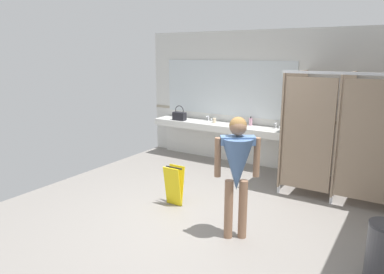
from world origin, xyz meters
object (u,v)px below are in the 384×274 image
(soap_dispenser, at_px, (251,122))
(paper_cup, at_px, (214,121))
(person_standing, at_px, (237,164))
(wet_floor_sign, at_px, (174,185))
(trash_bin, at_px, (384,251))
(handbag, at_px, (179,116))

(soap_dispenser, height_order, paper_cup, soap_dispenser)
(person_standing, xyz_separation_m, wet_floor_sign, (-1.25, 0.42, -0.66))
(trash_bin, height_order, person_standing, person_standing)
(paper_cup, bearing_deg, soap_dispenser, 13.88)
(trash_bin, relative_size, wet_floor_sign, 1.00)
(handbag, height_order, paper_cup, handbag)
(trash_bin, distance_m, soap_dispenser, 4.08)
(soap_dispenser, distance_m, wet_floor_sign, 2.64)
(handbag, xyz_separation_m, wet_floor_sign, (1.44, -2.27, -0.63))
(wet_floor_sign, bearing_deg, person_standing, -18.65)
(trash_bin, relative_size, paper_cup, 5.65)
(soap_dispenser, bearing_deg, person_standing, -69.95)
(person_standing, xyz_separation_m, handbag, (-2.68, 2.69, -0.03))
(soap_dispenser, bearing_deg, paper_cup, -166.12)
(paper_cup, bearing_deg, trash_bin, -38.05)
(person_standing, xyz_separation_m, paper_cup, (-1.85, 2.80, -0.08))
(paper_cup, xyz_separation_m, wet_floor_sign, (0.60, -2.38, -0.58))
(trash_bin, height_order, paper_cup, paper_cup)
(trash_bin, xyz_separation_m, handbag, (-4.35, 2.65, 0.64))
(person_standing, relative_size, handbag, 4.72)
(handbag, bearing_deg, wet_floor_sign, -57.71)
(paper_cup, height_order, wet_floor_sign, paper_cup)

